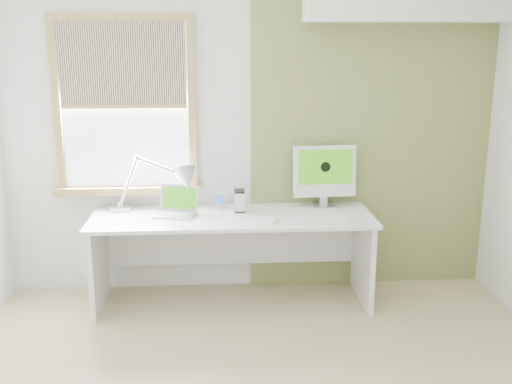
{
  "coord_description": "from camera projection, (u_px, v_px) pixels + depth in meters",
  "views": [
    {
      "loc": [
        -0.26,
        -3.02,
        2.03
      ],
      "look_at": [
        0.0,
        1.05,
        1.0
      ],
      "focal_mm": 41.27,
      "sensor_mm": 36.0,
      "label": 1
    }
  ],
  "objects": [
    {
      "name": "external_drive",
      "position": [
        239.0,
        201.0,
        4.69
      ],
      "size": [
        0.08,
        0.13,
        0.17
      ],
      "color": "silver",
      "rests_on": "desk"
    },
    {
      "name": "room",
      "position": [
        268.0,
        186.0,
        3.12
      ],
      "size": [
        4.04,
        3.54,
        2.64
      ],
      "color": "tan",
      "rests_on": "ground"
    },
    {
      "name": "keyboard",
      "position": [
        320.0,
        221.0,
        4.4
      ],
      "size": [
        0.45,
        0.14,
        0.02
      ],
      "color": "white",
      "rests_on": "desk"
    },
    {
      "name": "mouse",
      "position": [
        274.0,
        220.0,
        4.41
      ],
      "size": [
        0.08,
        0.11,
        0.03
      ],
      "primitive_type": "ellipsoid",
      "rotation": [
        0.0,
        0.0,
        -0.33
      ],
      "color": "white",
      "rests_on": "desk"
    },
    {
      "name": "accent_wall",
      "position": [
        371.0,
        135.0,
        4.86
      ],
      "size": [
        2.0,
        0.02,
        2.6
      ],
      "primitive_type": "cube",
      "color": "olive",
      "rests_on": "room"
    },
    {
      "name": "window",
      "position": [
        125.0,
        107.0,
        4.66
      ],
      "size": [
        1.2,
        0.14,
        1.42
      ],
      "color": "olive",
      "rests_on": "room"
    },
    {
      "name": "desk_lamp",
      "position": [
        174.0,
        182.0,
        4.67
      ],
      "size": [
        0.78,
        0.32,
        0.45
      ],
      "color": "silver",
      "rests_on": "desk"
    },
    {
      "name": "phone_dock",
      "position": [
        221.0,
        204.0,
        4.76
      ],
      "size": [
        0.09,
        0.09,
        0.14
      ],
      "color": "silver",
      "rests_on": "desk"
    },
    {
      "name": "laptop",
      "position": [
        177.0,
        208.0,
        4.61
      ],
      "size": [
        0.36,
        0.32,
        0.22
      ],
      "color": "silver",
      "rests_on": "desk"
    },
    {
      "name": "imac",
      "position": [
        325.0,
        173.0,
        4.79
      ],
      "size": [
        0.52,
        0.18,
        0.5
      ],
      "color": "silver",
      "rests_on": "desk"
    },
    {
      "name": "desk",
      "position": [
        232.0,
        237.0,
        4.69
      ],
      "size": [
        2.2,
        0.7,
        0.73
      ],
      "color": "white",
      "rests_on": "room"
    }
  ]
}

